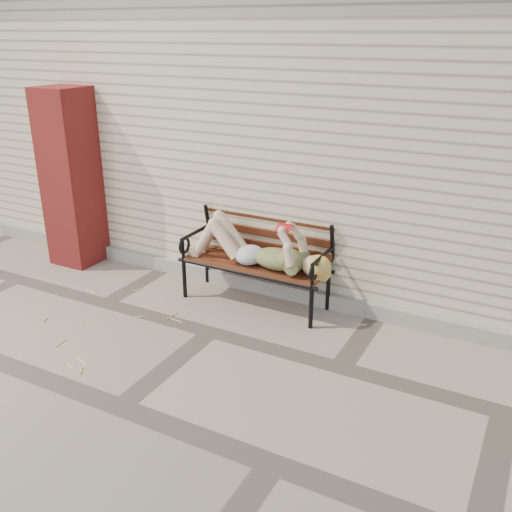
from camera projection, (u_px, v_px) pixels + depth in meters
The scene contains 7 objects.
ground at pixel (211, 332), 5.19m from camera, with size 80.00×80.00×0.00m, color gray.
house_wall at pixel (336, 121), 7.09m from camera, with size 8.00×4.00×3.00m, color beige.
foundation_strip at pixel (260, 285), 5.96m from camera, with size 8.00×0.10×0.15m, color gray.
brick_pillar at pixel (71, 178), 6.44m from camera, with size 0.50×0.50×2.00m, color #A22824.
garden_bench at pixel (259, 247), 5.62m from camera, with size 1.58×0.63×1.03m.
reading_woman at pixel (254, 247), 5.49m from camera, with size 1.49×0.34×0.47m.
straw_scatter at pixel (65, 310), 5.58m from camera, with size 2.49×1.68×0.01m.
Camera 1 is at (2.50, -3.83, 2.58)m, focal length 40.00 mm.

